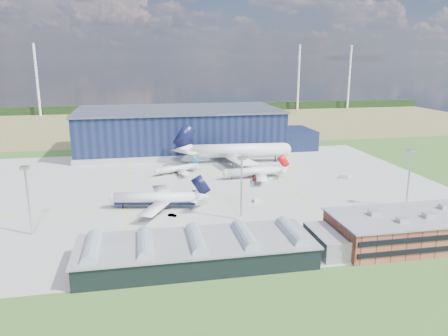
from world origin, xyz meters
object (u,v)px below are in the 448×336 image
light_mast_east (410,169)px  airliner_widebody (238,144)px  airliner_red (254,167)px  airliner_navy (155,192)px  gse_van_b (345,177)px  car_a (224,235)px  gse_cart_a (256,200)px  light_mast_center (241,178)px  gse_tug_c (287,168)px  ops_building (406,229)px  gse_van_c (433,205)px  airliner_regional (176,166)px  light_mast_west (27,189)px  gse_tug_b (204,188)px  gse_cart_b (135,172)px  car_b (172,215)px  hangar (184,132)px  airstair (239,225)px

light_mast_east → airliner_widebody: bearing=118.7°
airliner_red → airliner_widebody: 33.42m
airliner_navy → gse_van_b: airliner_navy is taller
car_a → gse_cart_a: bearing=-22.1°
light_mast_center → airliner_red: 56.03m
gse_van_b → gse_tug_c: 30.36m
ops_building → gse_van_c: 41.43m
airliner_red → airliner_regional: bearing=-25.9°
light_mast_west → airliner_red: 103.02m
gse_tug_b → gse_cart_b: size_ratio=0.99×
car_b → airliner_widebody: bearing=-3.9°
airliner_regional → car_b: (-6.68, -60.02, -3.65)m
light_mast_center → car_b: bearing=161.5°
airliner_regional → car_a: bearing=74.5°
gse_tug_b → car_a: bearing=-74.7°
hangar → gse_van_c: bearing=-56.9°
light_mast_center → light_mast_east: size_ratio=1.00×
gse_tug_c → car_a: size_ratio=1.02×
gse_cart_a → gse_van_b: bearing=32.0°
hangar → light_mast_east: bearing=-60.0°
light_mast_east → ops_building: bearing=-123.7°
car_a → hangar: bearing=8.5°
airliner_regional → gse_tug_b: (9.96, -28.32, -3.58)m
ops_building → light_mast_west: light_mast_west is taller
car_b → gse_cart_b: bearing=36.2°
airliner_regional → gse_tug_b: bearing=88.1°
ops_building → light_mast_west: 119.33m
airliner_regional → gse_tug_c: (57.01, -2.75, -3.49)m
hangar → airliner_widebody: (25.57, -39.80, -0.80)m
gse_van_c → airliner_regional: bearing=74.5°
gse_van_b → car_a: 90.82m
light_mast_center → car_b: 29.19m
airliner_navy → car_a: 38.37m
gse_cart_a → gse_tug_c: bearing=63.4°
light_mast_west → car_b: (46.20, 7.97, -14.90)m
light_mast_west → gse_cart_b: size_ratio=8.08×
gse_van_c → gse_tug_c: bearing=49.4°
light_mast_east → gse_cart_b: 126.26m
airliner_widebody → airliner_regional: airliner_widebody is taller
light_mast_west → airstair: 69.22m
hangar → gse_van_c: hangar is taller
gse_van_b → airstair: bearing=173.4°
hangar → airliner_red: bearing=-70.6°
airliner_widebody → hangar: bearing=127.5°
gse_tug_c → light_mast_east: bearing=-73.6°
gse_cart_a → airstair: size_ratio=0.62×
airliner_navy → car_a: (20.42, -31.93, -5.97)m
airliner_navy → gse_cart_b: size_ratio=14.00×
airliner_navy → car_b: bearing=129.5°
gse_tug_c → airstair: (-42.66, -74.29, 0.96)m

